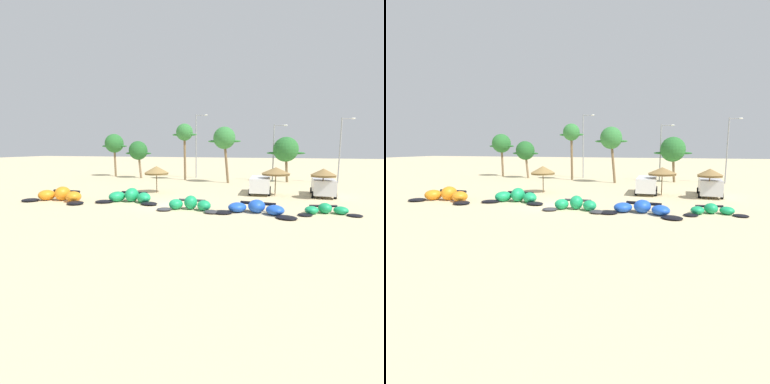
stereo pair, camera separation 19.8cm
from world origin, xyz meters
TOP-DOWN VIEW (x-y plane):
  - ground_plane at (0.00, 0.00)m, footprint 260.00×260.00m
  - kite_far_left at (-10.61, -0.66)m, footprint 7.08×3.26m
  - kite_left at (-3.82, 0.64)m, footprint 6.41×3.06m
  - kite_left_of_center at (2.55, -1.21)m, footprint 5.43×2.50m
  - kite_center at (7.86, -1.07)m, footprint 6.66×3.37m
  - kite_right_of_center at (13.10, 0.23)m, footprint 4.90×2.83m
  - beach_umbrella_near_van at (-3.81, 6.99)m, footprint 2.80×2.80m
  - beach_umbrella_middle at (9.17, 8.52)m, footprint 2.99×2.99m
  - beach_umbrella_near_palms at (13.71, 7.52)m, footprint 2.44×2.44m
  - parked_van at (14.03, 9.67)m, footprint 2.51×5.28m
  - parked_car_second at (7.54, 9.52)m, footprint 2.38×4.95m
  - palm_leftmost at (-18.60, 23.18)m, footprint 4.92×3.28m
  - palm_left at (-13.20, 21.59)m, footprint 4.68×3.12m
  - palm_left_of_gap at (-4.88, 20.91)m, footprint 3.95×2.63m
  - palm_center_left at (1.82, 18.63)m, footprint 4.74×3.16m
  - palm_center_right at (10.34, 22.05)m, footprint 5.45×3.64m
  - lamppost_west at (-3.78, 24.37)m, footprint 2.01×0.24m
  - lamppost_west_center at (8.75, 22.91)m, footprint 1.97×0.24m
  - lamppost_east_center at (17.80, 22.46)m, footprint 1.80×0.24m

SIDE VIEW (x-z plane):
  - ground_plane at x=0.00m, z-range 0.00..0.00m
  - kite_right_of_center at x=13.10m, z-range -0.09..0.72m
  - kite_center at x=7.86m, z-range -0.12..0.91m
  - kite_left_of_center at x=2.55m, z-range -0.13..1.01m
  - kite_left at x=-3.82m, z-range -0.15..1.15m
  - kite_far_left at x=-10.61m, z-range -0.16..1.19m
  - parked_car_second at x=7.54m, z-range 0.17..2.01m
  - parked_van at x=14.03m, z-range 0.17..2.01m
  - beach_umbrella_near_van at x=-3.81m, z-range 1.03..4.06m
  - beach_umbrella_middle at x=9.17m, z-range 1.09..4.12m
  - beach_umbrella_near_palms at x=13.71m, z-range 1.10..4.14m
  - palm_left at x=-13.20m, z-range 1.46..7.64m
  - palm_center_right at x=10.34m, z-range 1.46..8.11m
  - lamppost_west_center at x=8.75m, z-range 0.55..9.06m
  - lamppost_east_center at x=17.80m, z-range 0.54..9.76m
  - palm_leftmost at x=-18.60m, z-range 2.02..9.50m
  - lamppost_west at x=-3.78m, z-range 0.58..11.06m
  - palm_center_left at x=1.82m, z-range 2.34..10.38m
  - palm_left_of_gap at x=-4.88m, z-range 2.88..11.66m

